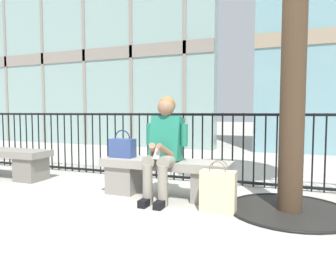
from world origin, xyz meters
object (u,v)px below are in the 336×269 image
Objects in this scene: seated_person_with_phone at (164,144)px; stone_bench at (165,174)px; shopping_bag at (218,191)px; stone_bench_far at (4,160)px; handbag_on_bench at (123,147)px.

stone_bench is at bearing 106.16° from seated_person_with_phone.
shopping_bag is 0.33× the size of stone_bench_far.
stone_bench_far is at bearing 178.29° from stone_bench.
handbag_on_bench is at bearing -2.43° from stone_bench_far.
stone_bench_far is (-2.80, 0.21, -0.38)m from seated_person_with_phone.
handbag_on_bench is at bearing 165.65° from shopping_bag.
seated_person_with_phone reaches higher than handbag_on_bench.
stone_bench is 1.32× the size of seated_person_with_phone.
seated_person_with_phone is at bearing -10.88° from handbag_on_bench.
shopping_bag is (0.69, -0.22, -0.43)m from seated_person_with_phone.
seated_person_with_phone is at bearing -4.31° from stone_bench_far.
stone_bench is 4.54× the size of handbag_on_bench.
seated_person_with_phone is 3.44× the size of handbag_on_bench.
stone_bench is at bearing -1.71° from stone_bench_far.
shopping_bag reaches higher than stone_bench.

